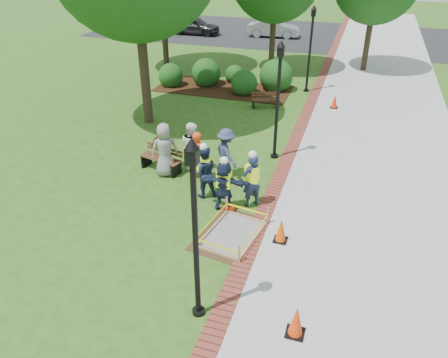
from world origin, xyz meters
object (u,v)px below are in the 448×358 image
(hivis_worker_a, at_px, (224,184))
(hivis_worker_b, at_px, (252,179))
(cone_front, at_px, (296,322))
(wet_concrete_pad, at_px, (232,228))
(lamp_near, at_px, (195,221))
(bench_near, at_px, (161,164))
(hivis_worker_c, at_px, (204,170))

(hivis_worker_a, bearing_deg, hivis_worker_b, 31.79)
(cone_front, relative_size, hivis_worker_b, 0.42)
(hivis_worker_a, xyz_separation_m, hivis_worker_b, (0.72, 0.45, 0.04))
(wet_concrete_pad, relative_size, lamp_near, 0.60)
(wet_concrete_pad, xyz_separation_m, bench_near, (-3.47, 2.84, 0.03))
(wet_concrete_pad, distance_m, lamp_near, 3.70)
(lamp_near, height_order, hivis_worker_a, lamp_near)
(wet_concrete_pad, bearing_deg, hivis_worker_a, 117.51)
(cone_front, bearing_deg, hivis_worker_a, 125.12)
(hivis_worker_a, distance_m, hivis_worker_c, 0.97)
(wet_concrete_pad, height_order, bench_near, bench_near)
(cone_front, bearing_deg, lamp_near, -178.14)
(wet_concrete_pad, xyz_separation_m, hivis_worker_a, (-0.63, 1.20, 0.65))
(lamp_near, relative_size, hivis_worker_a, 2.41)
(hivis_worker_a, height_order, hivis_worker_c, hivis_worker_c)
(lamp_near, distance_m, hivis_worker_c, 5.16)
(cone_front, relative_size, hivis_worker_a, 0.44)
(wet_concrete_pad, xyz_separation_m, cone_front, (2.24, -2.87, 0.14))
(hivis_worker_a, bearing_deg, wet_concrete_pad, -62.49)
(cone_front, bearing_deg, wet_concrete_pad, 127.95)
(bench_near, bearing_deg, lamp_near, -58.33)
(wet_concrete_pad, xyz_separation_m, lamp_near, (0.10, -2.94, 2.25))
(bench_near, distance_m, hivis_worker_a, 3.34)
(hivis_worker_a, bearing_deg, bench_near, 149.96)
(wet_concrete_pad, distance_m, hivis_worker_b, 1.79)
(bench_near, distance_m, cone_front, 8.07)
(bench_near, bearing_deg, hivis_worker_b, -18.55)
(hivis_worker_a, height_order, hivis_worker_b, hivis_worker_b)
(hivis_worker_c, bearing_deg, lamp_near, -71.66)
(bench_near, xyz_separation_m, lamp_near, (3.57, -5.78, 2.21))
(hivis_worker_a, bearing_deg, cone_front, -54.88)
(cone_front, bearing_deg, bench_near, 134.95)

